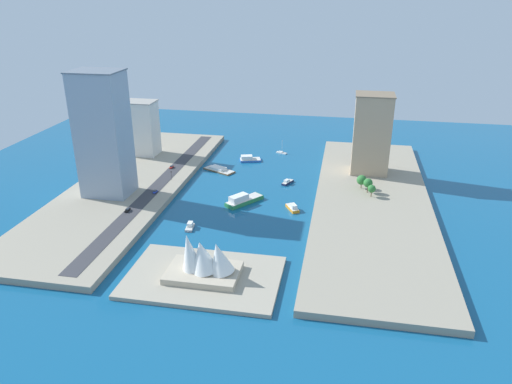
# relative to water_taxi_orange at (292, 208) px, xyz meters

# --- Properties ---
(ground_plane) EXTENTS (440.00, 440.00, 0.00)m
(ground_plane) POSITION_rel_water_taxi_orange_xyz_m (32.04, -15.17, -1.46)
(ground_plane) COLOR #145684
(quay_west) EXTENTS (70.00, 240.00, 3.60)m
(quay_west) POSITION_rel_water_taxi_orange_xyz_m (-47.87, -15.17, 0.34)
(quay_west) COLOR #9E937F
(quay_west) RESTS_ON ground_plane
(quay_east) EXTENTS (70.00, 240.00, 3.60)m
(quay_east) POSITION_rel_water_taxi_orange_xyz_m (111.96, -15.17, 0.34)
(quay_east) COLOR #9E937F
(quay_east) RESTS_ON ground_plane
(peninsula_point) EXTENTS (71.19, 47.38, 2.00)m
(peninsula_point) POSITION_rel_water_taxi_orange_xyz_m (31.58, 83.75, -0.46)
(peninsula_point) COLOR #A89E89
(peninsula_point) RESTS_ON ground_plane
(road_strip) EXTENTS (9.36, 228.00, 0.15)m
(road_strip) POSITION_rel_water_taxi_orange_xyz_m (91.51, -15.17, 2.21)
(road_strip) COLOR #38383D
(road_strip) RESTS_ON quay_east
(water_taxi_orange) EXTENTS (9.76, 13.10, 3.98)m
(water_taxi_orange) POSITION_rel_water_taxi_orange_xyz_m (0.00, 0.00, 0.00)
(water_taxi_orange) COLOR orange
(water_taxi_orange) RESTS_ON ground_plane
(ferry_green_doubledeck) EXTENTS (21.78, 25.53, 6.43)m
(ferry_green_doubledeck) POSITION_rel_water_taxi_orange_xyz_m (31.69, -3.61, 0.90)
(ferry_green_doubledeck) COLOR #2D8C4C
(ferry_green_doubledeck) RESTS_ON ground_plane
(patrol_launch_navy) EXTENTS (7.57, 11.80, 3.23)m
(patrol_launch_navy) POSITION_rel_water_taxi_orange_xyz_m (8.36, -41.85, -0.31)
(patrol_launch_navy) COLOR #1E284C
(patrol_launch_navy) RESTS_ON ground_plane
(barge_flat_brown) EXTENTS (25.33, 18.45, 2.79)m
(barge_flat_brown) POSITION_rel_water_taxi_orange_xyz_m (61.54, -57.53, -0.38)
(barge_flat_brown) COLOR brown
(barge_flat_brown) RESTS_ON ground_plane
(sailboat_small_white) EXTENTS (9.38, 6.07, 11.19)m
(sailboat_small_white) POSITION_rel_water_taxi_orange_xyz_m (21.63, -106.23, -0.69)
(sailboat_small_white) COLOR white
(sailboat_small_white) RESTS_ON ground_plane
(yacht_sleek_gray) EXTENTS (5.02, 10.36, 3.41)m
(yacht_sleek_gray) POSITION_rel_water_taxi_orange_xyz_m (53.65, 35.51, -0.22)
(yacht_sleek_gray) COLOR #999EA3
(yacht_sleek_gray) RESTS_ON ground_plane
(catamaran_blue) EXTENTS (17.92, 13.04, 4.32)m
(catamaran_blue) POSITION_rel_water_taxi_orange_xyz_m (43.95, -83.53, 0.15)
(catamaran_blue) COLOR blue
(catamaran_blue) RESTS_ON ground_plane
(tower_tall_glass) EXTENTS (29.65, 23.70, 77.16)m
(tower_tall_glass) POSITION_rel_water_taxi_orange_xyz_m (116.77, 3.83, 40.75)
(tower_tall_glass) COLOR #8C9EB2
(tower_tall_glass) RESTS_ON quay_east
(apartment_midrise_tan) EXTENTS (25.96, 21.54, 55.61)m
(apartment_midrise_tan) POSITION_rel_water_taxi_orange_xyz_m (-46.33, -65.98, 29.97)
(apartment_midrise_tan) COLOR tan
(apartment_midrise_tan) RESTS_ON quay_west
(hotel_broad_white) EXTENTS (24.22, 18.81, 41.83)m
(hotel_broad_white) POSITION_rel_water_taxi_orange_xyz_m (126.95, -74.82, 23.08)
(hotel_broad_white) COLOR silver
(hotel_broad_white) RESTS_ON quay_east
(pickup_red) EXTENTS (2.02, 4.49, 1.64)m
(pickup_red) POSITION_rel_water_taxi_orange_xyz_m (94.09, -47.32, 3.08)
(pickup_red) COLOR black
(pickup_red) RESTS_ON road_strip
(suv_black) EXTENTS (2.16, 5.13, 1.69)m
(suv_black) POSITION_rel_water_taxi_orange_xyz_m (94.09, 28.11, 3.11)
(suv_black) COLOR black
(suv_black) RESTS_ON road_strip
(hatchback_blue) EXTENTS (1.80, 4.31, 1.56)m
(hatchback_blue) POSITION_rel_water_taxi_orange_xyz_m (88.64, -1.56, 3.05)
(hatchback_blue) COLOR black
(hatchback_blue) RESTS_ON road_strip
(traffic_light_waterfront) EXTENTS (0.36, 0.36, 6.50)m
(traffic_light_waterfront) POSITION_rel_water_taxi_orange_xyz_m (85.79, -24.56, 6.48)
(traffic_light_waterfront) COLOR black
(traffic_light_waterfront) RESTS_ON quay_east
(opera_landmark) EXTENTS (33.59, 22.63, 21.02)m
(opera_landmark) POSITION_rel_water_taxi_orange_xyz_m (30.96, 83.75, 8.59)
(opera_landmark) COLOR #BCAD93
(opera_landmark) RESTS_ON peninsula_point
(park_tree_cluster) EXTENTS (11.78, 18.83, 9.46)m
(park_tree_cluster) POSITION_rel_water_taxi_orange_xyz_m (-43.61, -28.89, 8.07)
(park_tree_cluster) COLOR brown
(park_tree_cluster) RESTS_ON quay_west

